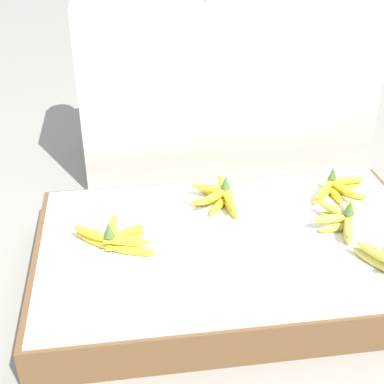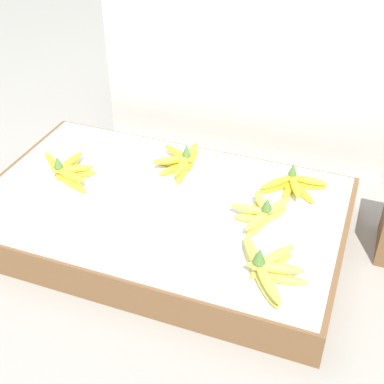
% 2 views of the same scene
% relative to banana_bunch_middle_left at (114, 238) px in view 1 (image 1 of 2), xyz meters
% --- Properties ---
extents(ground_plane, '(10.00, 10.00, 0.00)m').
position_rel_banana_bunch_middle_left_xyz_m(ground_plane, '(0.38, -0.02, -0.16)').
color(ground_plane, gray).
extents(display_platform, '(1.27, 0.79, 0.13)m').
position_rel_banana_bunch_middle_left_xyz_m(display_platform, '(0.38, -0.02, -0.10)').
color(display_platform, brown).
rests_on(display_platform, ground_plane).
extents(back_vendor_table, '(1.21, 0.44, 0.73)m').
position_rel_banana_bunch_middle_left_xyz_m(back_vendor_table, '(0.50, 0.79, 0.20)').
color(back_vendor_table, beige).
rests_on(back_vendor_table, ground_plane).
extents(banana_bunch_middle_left, '(0.26, 0.20, 0.10)m').
position_rel_banana_bunch_middle_left_xyz_m(banana_bunch_middle_left, '(0.00, 0.00, 0.00)').
color(banana_bunch_middle_left, yellow).
rests_on(banana_bunch_middle_left, display_platform).
extents(banana_bunch_middle_midright, '(0.19, 0.22, 0.10)m').
position_rel_banana_bunch_middle_left_xyz_m(banana_bunch_middle_midright, '(0.74, -0.00, 0.00)').
color(banana_bunch_middle_midright, gold).
rests_on(banana_bunch_middle_midright, display_platform).
extents(banana_bunch_back_midleft, '(0.17, 0.24, 0.10)m').
position_rel_banana_bunch_middle_left_xyz_m(banana_bunch_back_midleft, '(0.37, 0.21, -0.00)').
color(banana_bunch_back_midleft, yellow).
rests_on(banana_bunch_back_midleft, display_platform).
extents(banana_bunch_back_midright, '(0.24, 0.16, 0.10)m').
position_rel_banana_bunch_middle_left_xyz_m(banana_bunch_back_midright, '(0.80, 0.20, -0.00)').
color(banana_bunch_back_midright, yellow).
rests_on(banana_bunch_back_midright, display_platform).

